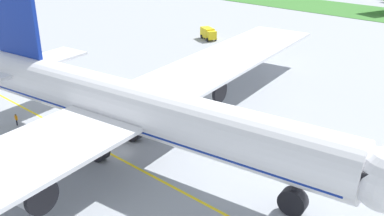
{
  "coord_description": "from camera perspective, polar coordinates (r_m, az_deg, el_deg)",
  "views": [
    {
      "loc": [
        37.69,
        -28.49,
        25.98
      ],
      "look_at": [
        3.8,
        9.06,
        4.07
      ],
      "focal_mm": 40.28,
      "sensor_mm": 36.0,
      "label": 1
    }
  ],
  "objects": [
    {
      "name": "service_truck_baggage_loader",
      "position": [
        104.6,
        2.18,
        9.86
      ],
      "size": [
        5.49,
        4.15,
        2.68
      ],
      "color": "yellow",
      "rests_on": "ground"
    },
    {
      "name": "ground_crew_wingwalker_port",
      "position": [
        64.23,
        -22.26,
        -1.29
      ],
      "size": [
        0.6,
        0.27,
        1.7
      ],
      "color": "black",
      "rests_on": "ground"
    },
    {
      "name": "airliner_foreground",
      "position": [
        49.83,
        -7.82,
        0.01
      ],
      "size": [
        59.67,
        95.92,
        18.75
      ],
      "color": "white",
      "rests_on": "ground"
    },
    {
      "name": "ground_plane",
      "position": [
        53.92,
        -9.54,
        -5.74
      ],
      "size": [
        600.0,
        600.0,
        0.0
      ],
      "primitive_type": "plane",
      "color": "#9399A0",
      "rests_on": "ground"
    },
    {
      "name": "apron_taxi_line",
      "position": [
        53.36,
        -10.45,
        -6.14
      ],
      "size": [
        280.0,
        0.36,
        0.01
      ],
      "primitive_type": "cube",
      "color": "yellow",
      "rests_on": "ground"
    }
  ]
}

